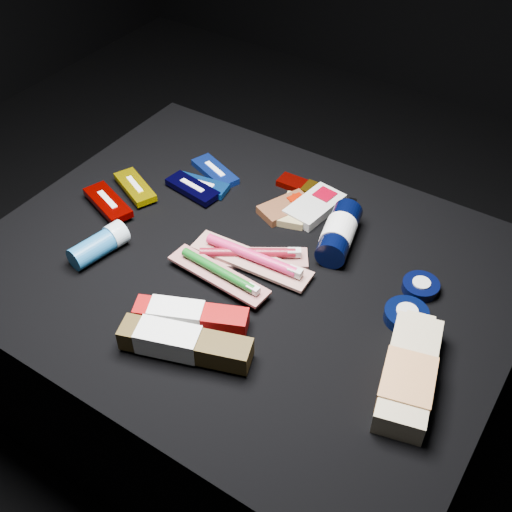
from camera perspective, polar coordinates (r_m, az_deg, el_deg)
The scene contains 21 objects.
ground at distance 1.51m, azimuth -0.70°, elevation -11.70°, with size 3.00×3.00×0.00m, color black.
cloth_table at distance 1.35m, azimuth -0.77°, elevation -6.82°, with size 0.98×0.78×0.40m, color black.
luna_bar_0 at distance 1.42m, azimuth -3.66°, elevation 7.49°, with size 0.13×0.09×0.02m.
luna_bar_1 at distance 1.38m, azimuth -4.91°, elevation 6.28°, with size 0.12×0.06×0.02m.
luna_bar_2 at distance 1.37m, azimuth -5.67°, elevation 6.01°, with size 0.13×0.06×0.02m.
luna_bar_3 at distance 1.38m, azimuth -10.70°, elevation 6.05°, with size 0.13×0.09×0.02m.
luna_bar_4 at distance 1.35m, azimuth -13.03°, elevation 4.66°, with size 0.14×0.09×0.02m.
clif_bar_0 at distance 1.32m, azimuth 2.84°, elevation 4.38°, with size 0.10×0.12×0.02m.
clif_bar_1 at distance 1.33m, azimuth 5.37°, elevation 4.54°, with size 0.09×0.14×0.02m.
clif_bar_2 at distance 1.32m, azimuth 3.51°, elevation 4.19°, with size 0.08×0.11×0.02m.
power_bar at distance 1.37m, azimuth 4.80°, elevation 5.94°, with size 0.13×0.04×0.02m.
lotion_bottle at distance 1.24m, azimuth 7.41°, elevation 2.07°, with size 0.09×0.19×0.06m.
cream_tin_upper at distance 1.19m, azimuth 14.43°, elevation -2.63°, with size 0.07×0.07×0.02m.
cream_tin_lower at distance 1.13m, azimuth 13.21°, elevation -5.14°, with size 0.08×0.08×0.02m.
bodywash_bottle at distance 1.03m, azimuth 13.40°, elevation -10.34°, with size 0.13×0.23×0.05m.
deodorant_stick at distance 1.24m, azimuth -13.73°, elevation 0.97°, with size 0.07×0.12×0.05m.
toothbrush_pack_0 at distance 1.21m, azimuth -0.60°, elevation 0.05°, with size 0.22×0.17×0.03m.
toothbrush_pack_1 at distance 1.19m, azimuth -0.29°, elevation -0.22°, with size 0.24×0.07×0.03m.
toothbrush_pack_2 at distance 1.16m, azimuth -3.26°, elevation -1.56°, with size 0.21×0.06×0.02m.
toothpaste_carton_red at distance 1.10m, azimuth -6.24°, elevation -5.31°, with size 0.19×0.12×0.04m.
toothpaste_carton_green at distance 1.05m, azimuth -6.82°, elevation -7.63°, with size 0.22×0.12×0.04m.
Camera 1 is at (0.49, -0.72, 1.24)m, focal length 45.00 mm.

